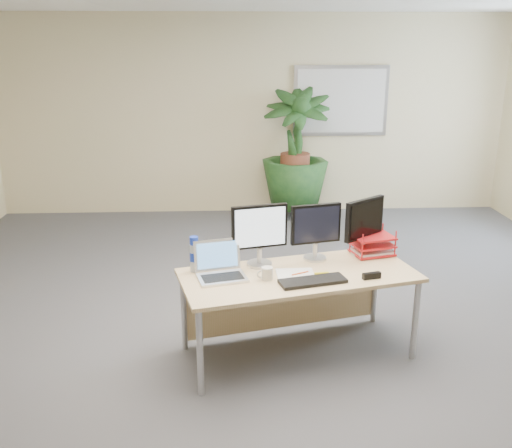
{
  "coord_description": "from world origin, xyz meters",
  "views": [
    {
      "loc": [
        -0.36,
        -3.91,
        2.3
      ],
      "look_at": [
        -0.14,
        0.35,
        0.95
      ],
      "focal_mm": 40.0,
      "sensor_mm": 36.0,
      "label": 1
    }
  ],
  "objects_px": {
    "monitor_left": "(259,231)",
    "laptop": "(220,268)",
    "desk": "(294,286)",
    "floor_plant": "(295,163)",
    "monitor_right": "(316,228)"
  },
  "relations": [
    {
      "from": "monitor_left",
      "to": "laptop",
      "type": "relative_size",
      "value": 1.18
    },
    {
      "from": "floor_plant",
      "to": "monitor_right",
      "type": "bearing_deg",
      "value": -93.9
    },
    {
      "from": "floor_plant",
      "to": "laptop",
      "type": "relative_size",
      "value": 3.68
    },
    {
      "from": "floor_plant",
      "to": "monitor_right",
      "type": "relative_size",
      "value": 3.34
    },
    {
      "from": "monitor_left",
      "to": "monitor_right",
      "type": "xyz_separation_m",
      "value": [
        0.45,
        0.11,
        -0.02
      ]
    },
    {
      "from": "floor_plant",
      "to": "monitor_right",
      "type": "distance_m",
      "value": 3.39
    },
    {
      "from": "desk",
      "to": "laptop",
      "type": "bearing_deg",
      "value": -169.08
    },
    {
      "from": "desk",
      "to": "monitor_right",
      "type": "bearing_deg",
      "value": 47.15
    },
    {
      "from": "desk",
      "to": "laptop",
      "type": "relative_size",
      "value": 4.58
    },
    {
      "from": "desk",
      "to": "floor_plant",
      "type": "xyz_separation_m",
      "value": [
        0.41,
        3.57,
        0.22
      ]
    },
    {
      "from": "floor_plant",
      "to": "monitor_left",
      "type": "bearing_deg",
      "value": -100.99
    },
    {
      "from": "desk",
      "to": "laptop",
      "type": "height_order",
      "value": "laptop"
    },
    {
      "from": "monitor_right",
      "to": "laptop",
      "type": "xyz_separation_m",
      "value": [
        -0.75,
        -0.31,
        -0.2
      ]
    },
    {
      "from": "desk",
      "to": "monitor_left",
      "type": "height_order",
      "value": "monitor_left"
    },
    {
      "from": "floor_plant",
      "to": "monitor_right",
      "type": "xyz_separation_m",
      "value": [
        -0.23,
        -3.37,
        0.18
      ]
    }
  ]
}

